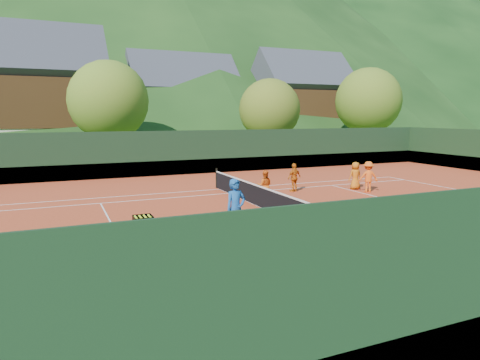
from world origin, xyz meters
name	(u,v)px	position (x,y,z in m)	size (l,w,h in m)	color
ground	(265,210)	(0.00, 0.00, 0.00)	(400.00, 400.00, 0.00)	#2D4E18
clay_court	(265,209)	(0.00, 0.00, 0.01)	(40.00, 24.00, 0.02)	#B13A1C
mountain_far_right	(297,12)	(90.00, 150.00, 47.50)	(260.00, 260.00, 95.00)	black
coach	(236,209)	(-2.85, -3.57, 1.01)	(0.72, 0.47, 1.98)	#17529A
student_a	(265,186)	(0.80, 1.60, 0.76)	(0.72, 0.56, 1.47)	orange
student_b	(294,178)	(3.36, 3.20, 0.78)	(0.89, 0.37, 1.52)	#CD6212
student_c	(355,176)	(6.78, 2.50, 0.78)	(0.74, 0.48, 1.51)	#CE6812
student_d	(368,177)	(6.86, 1.56, 0.83)	(1.05, 0.60, 1.63)	#FD6016
tennis_ball_0	(152,254)	(-5.76, -4.24, 0.05)	(0.07, 0.07, 0.07)	#CCED27
tennis_ball_1	(122,243)	(-6.41, -2.72, 0.05)	(0.07, 0.07, 0.07)	#CCED27
tennis_ball_3	(465,267)	(1.66, -8.56, 0.05)	(0.07, 0.07, 0.07)	#CCED27
tennis_ball_4	(319,245)	(-0.80, -5.35, 0.05)	(0.07, 0.07, 0.07)	#CCED27
tennis_ball_5	(442,242)	(2.95, -6.69, 0.05)	(0.07, 0.07, 0.07)	#CCED27
tennis_ball_6	(349,229)	(1.22, -4.22, 0.05)	(0.07, 0.07, 0.07)	#CCED27
tennis_ball_7	(424,233)	(3.22, -5.70, 0.05)	(0.07, 0.07, 0.07)	#CCED27
tennis_ball_8	(379,217)	(3.42, -3.23, 0.05)	(0.07, 0.07, 0.07)	#CCED27
tennis_ball_9	(208,227)	(-3.28, -1.96, 0.05)	(0.07, 0.07, 0.07)	#CCED27
tennis_ball_10	(143,324)	(-6.80, -8.32, 0.05)	(0.07, 0.07, 0.07)	#CCED27
tennis_ball_11	(394,244)	(1.39, -6.25, 0.05)	(0.07, 0.07, 0.07)	#CCED27
tennis_ball_12	(199,287)	(-5.25, -7.05, 0.05)	(0.07, 0.07, 0.07)	#CCED27
tennis_ball_14	(292,227)	(-0.47, -3.17, 0.05)	(0.07, 0.07, 0.07)	#CCED27
tennis_ball_15	(297,219)	(0.33, -2.18, 0.05)	(0.07, 0.07, 0.07)	#CCED27
tennis_ball_16	(478,273)	(1.58, -9.02, 0.05)	(0.07, 0.07, 0.07)	#CCED27
tennis_ball_17	(261,234)	(-1.92, -3.56, 0.05)	(0.07, 0.07, 0.07)	#CCED27
tennis_ball_18	(389,228)	(2.61, -4.71, 0.05)	(0.07, 0.07, 0.07)	#CCED27
tennis_ball_19	(294,242)	(-1.36, -4.82, 0.05)	(0.07, 0.07, 0.07)	#CCED27
tennis_ball_21	(449,228)	(4.53, -5.57, 0.05)	(0.07, 0.07, 0.07)	#CCED27
tennis_ball_22	(214,234)	(-3.40, -2.97, 0.05)	(0.07, 0.07, 0.07)	#CCED27
tennis_ball_23	(369,216)	(3.25, -2.86, 0.05)	(0.07, 0.07, 0.07)	#CCED27
tennis_ball_24	(377,216)	(3.49, -3.06, 0.05)	(0.07, 0.07, 0.07)	#CCED27
court_lines	(265,209)	(0.00, 0.00, 0.02)	(23.83, 11.03, 0.00)	white
tennis_net	(265,198)	(0.00, 0.00, 0.52)	(0.10, 12.07, 1.10)	black
perimeter_fence	(265,181)	(0.00, 0.00, 1.27)	(40.40, 24.24, 3.00)	black
ball_hopper	(143,224)	(-5.84, -3.41, 0.77)	(0.57, 0.57, 1.00)	black
chalet_left	(31,98)	(-10.00, 30.00, 5.65)	(13.80, 9.93, 12.92)	beige
chalet_mid	(182,107)	(6.00, 34.00, 4.99)	(12.65, 8.82, 11.45)	beige
chalet_right	(301,105)	(20.00, 30.00, 5.26)	(11.50, 8.82, 11.91)	beige
tree_b	(109,101)	(-4.00, 20.00, 5.19)	(6.40, 6.40, 8.40)	#3F2719
tree_c	(270,110)	(10.00, 19.00, 4.54)	(5.60, 5.60, 7.35)	#3B2817
tree_d	(368,101)	(22.00, 20.00, 5.52)	(6.80, 6.80, 8.93)	#3C2718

